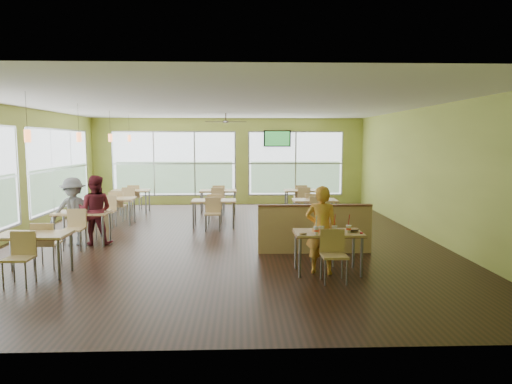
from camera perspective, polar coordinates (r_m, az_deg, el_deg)
room at (r=11.01m, az=-4.23°, el=2.40°), size 12.00×12.04×3.20m
window_bays at (r=14.41m, az=-14.34°, el=2.67°), size 9.24×10.24×2.38m
main_table at (r=8.31m, az=8.99°, el=-5.73°), size 1.22×1.52×0.87m
half_wall_divider at (r=9.73m, az=7.35°, el=-4.57°), size 2.40×0.14×1.04m
dining_tables at (r=12.89m, az=-8.57°, el=-1.40°), size 6.92×8.72×0.87m
pendant_lights at (r=12.20m, az=-19.44°, el=6.46°), size 0.11×7.31×0.86m
ceiling_fan at (r=13.99m, az=-3.80°, el=8.77°), size 1.25×1.25×0.29m
tv_backwall at (r=16.92m, az=2.67°, el=6.69°), size 1.00×0.07×0.60m
man_plaid at (r=8.22m, az=8.18°, el=-4.70°), size 0.66×0.53×1.58m
patron_maroon at (r=11.05m, az=-19.47°, el=-2.14°), size 0.79×0.62×1.59m
patron_grey at (r=11.18m, az=-21.85°, el=-2.25°), size 1.09×0.76×1.54m
cup_blue at (r=8.02m, az=7.53°, el=-4.75°), size 0.10×0.10×0.36m
cup_yellow at (r=8.07m, az=8.22°, el=-4.68°), size 0.10×0.10×0.36m
cup_red_near at (r=8.14m, az=9.78°, el=-4.61°), size 0.10×0.10×0.37m
cup_red_far at (r=8.27m, az=11.51°, el=-4.50°), size 0.10×0.10×0.35m
food_basket at (r=8.38m, az=11.99°, el=-4.65°), size 0.23×0.23×0.05m
ketchup_cup at (r=8.22m, az=13.04°, el=-5.02°), size 0.05×0.05×0.02m
wrapper_left at (r=7.98m, az=5.89°, el=-5.19°), size 0.16×0.14×0.03m
wrapper_mid at (r=8.44m, az=8.31°, el=-4.53°), size 0.23×0.21×0.05m
wrapper_right at (r=8.02m, az=10.51°, el=-5.21°), size 0.13×0.12×0.03m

